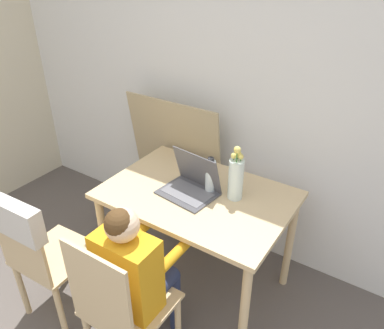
{
  "coord_description": "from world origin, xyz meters",
  "views": [
    {
      "loc": [
        0.89,
        0.05,
        2.02
      ],
      "look_at": [
        -0.15,
        1.63,
        0.93
      ],
      "focal_mm": 35.0,
      "sensor_mm": 36.0,
      "label": 1
    }
  ],
  "objects": [
    {
      "name": "water_bottle",
      "position": [
        -0.05,
        1.68,
        0.86
      ],
      "size": [
        0.06,
        0.06,
        0.23
      ],
      "color": "silver",
      "rests_on": "dining_table"
    },
    {
      "name": "laptop",
      "position": [
        -0.14,
        1.62,
        0.81
      ],
      "size": [
        0.35,
        0.29,
        0.25
      ],
      "rotation": [
        0.0,
        0.0,
        -0.12
      ],
      "color": "#4C4C51",
      "rests_on": "dining_table"
    },
    {
      "name": "person_seated",
      "position": [
        -0.09,
        1.03,
        0.64
      ],
      "size": [
        0.33,
        0.42,
        1.04
      ],
      "rotation": [
        0.0,
        0.0,
        3.15
      ],
      "color": "orange",
      "rests_on": "ground_plane"
    },
    {
      "name": "wall_back",
      "position": [
        0.0,
        2.23,
        1.25
      ],
      "size": [
        6.4,
        0.05,
        2.5
      ],
      "color": "white",
      "rests_on": "ground_plane"
    },
    {
      "name": "flower_vase",
      "position": [
        0.1,
        1.71,
        0.89
      ],
      "size": [
        0.09,
        0.09,
        0.35
      ],
      "color": "silver",
      "rests_on": "dining_table"
    },
    {
      "name": "cardboard_panel",
      "position": [
        -0.59,
        2.09,
        0.56
      ],
      "size": [
        0.78,
        0.17,
        1.11
      ],
      "color": "tan",
      "rests_on": "ground_plane"
    },
    {
      "name": "chair_occupied",
      "position": [
        -0.09,
        0.91,
        0.47
      ],
      "size": [
        0.4,
        0.4,
        0.93
      ],
      "rotation": [
        0.0,
        0.0,
        3.15
      ],
      "color": "#D6B784",
      "rests_on": "ground_plane"
    },
    {
      "name": "dining_table",
      "position": [
        -0.1,
        1.63,
        0.65
      ],
      "size": [
        1.11,
        0.76,
        0.75
      ],
      "color": "#D6B784",
      "rests_on": "ground_plane"
    },
    {
      "name": "chair_spare",
      "position": [
        -0.7,
        0.88,
        0.63
      ],
      "size": [
        0.42,
        0.45,
        0.94
      ],
      "rotation": [
        0.0,
        0.0,
        3.19
      ],
      "color": "#D6B784",
      "rests_on": "ground_plane"
    }
  ]
}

